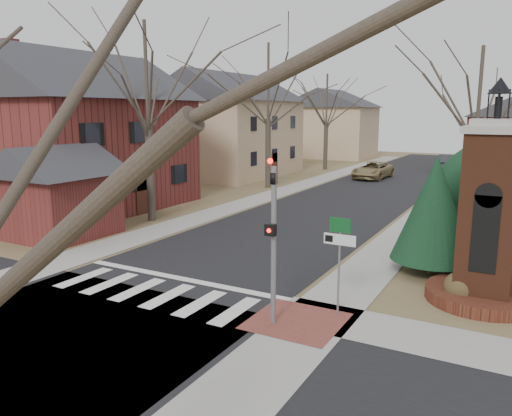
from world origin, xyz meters
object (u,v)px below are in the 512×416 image
Objects in this scene: traffic_signal_pole at (273,229)px; brick_gate_monument at (487,230)px; distant_car at (449,163)px; pickup_truck at (373,170)px; sign_post at (339,247)px.

brick_gate_monument reaches higher than traffic_signal_pole.
traffic_signal_pole is at bearing 91.35° from distant_car.
brick_gate_monument reaches higher than pickup_truck.
sign_post is at bearing 47.57° from traffic_signal_pole.
brick_gate_monument is 27.81m from pickup_truck.
pickup_truck is (-7.19, 28.68, -1.25)m from sign_post.
pickup_truck is at bearing 112.43° from brick_gate_monument.
distant_car is at bearing 93.62° from sign_post.
brick_gate_monument is 1.29× the size of pickup_truck.
pickup_truck is 9.74m from distant_car.
pickup_truck is 1.03× the size of distant_car.
traffic_signal_pole reaches higher than distant_car.
pickup_truck is (-5.90, 30.09, -1.89)m from traffic_signal_pole.
distant_car is (-5.76, 34.12, -1.36)m from brick_gate_monument.
traffic_signal_pole reaches higher than sign_post.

